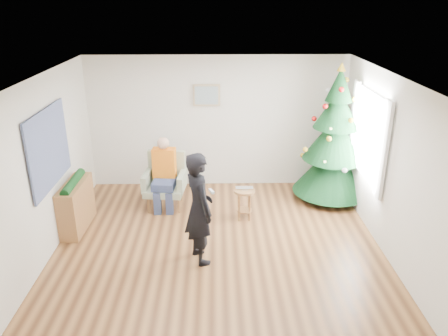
{
  "coord_description": "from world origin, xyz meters",
  "views": [
    {
      "loc": [
        -0.02,
        -5.76,
        3.64
      ],
      "look_at": [
        0.1,
        0.6,
        1.1
      ],
      "focal_mm": 35.0,
      "sensor_mm": 36.0,
      "label": 1
    }
  ],
  "objects_px": {
    "stool": "(244,204)",
    "console": "(76,206)",
    "armchair": "(165,187)",
    "christmas_tree": "(334,140)",
    "standing_man": "(199,208)"
  },
  "relations": [
    {
      "from": "console",
      "to": "christmas_tree",
      "type": "bearing_deg",
      "value": 15.64
    },
    {
      "from": "christmas_tree",
      "to": "stool",
      "type": "distance_m",
      "value": 2.08
    },
    {
      "from": "christmas_tree",
      "to": "standing_man",
      "type": "height_order",
      "value": "christmas_tree"
    },
    {
      "from": "christmas_tree",
      "to": "console",
      "type": "height_order",
      "value": "christmas_tree"
    },
    {
      "from": "christmas_tree",
      "to": "standing_man",
      "type": "bearing_deg",
      "value": -139.47
    },
    {
      "from": "christmas_tree",
      "to": "console",
      "type": "xyz_separation_m",
      "value": [
        -4.48,
        -1.09,
        -0.75
      ]
    },
    {
      "from": "armchair",
      "to": "console",
      "type": "distance_m",
      "value": 1.6
    },
    {
      "from": "standing_man",
      "to": "stool",
      "type": "bearing_deg",
      "value": -53.5
    },
    {
      "from": "armchair",
      "to": "console",
      "type": "xyz_separation_m",
      "value": [
        -1.38,
        -0.81,
        0.04
      ]
    },
    {
      "from": "stool",
      "to": "armchair",
      "type": "xyz_separation_m",
      "value": [
        -1.41,
        0.55,
        0.08
      ]
    },
    {
      "from": "armchair",
      "to": "console",
      "type": "bearing_deg",
      "value": -144.24
    },
    {
      "from": "armchair",
      "to": "console",
      "type": "height_order",
      "value": "armchair"
    },
    {
      "from": "armchair",
      "to": "stool",
      "type": "bearing_deg",
      "value": -15.92
    },
    {
      "from": "stool",
      "to": "console",
      "type": "distance_m",
      "value": 2.8
    },
    {
      "from": "stool",
      "to": "console",
      "type": "bearing_deg",
      "value": -174.56
    }
  ]
}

